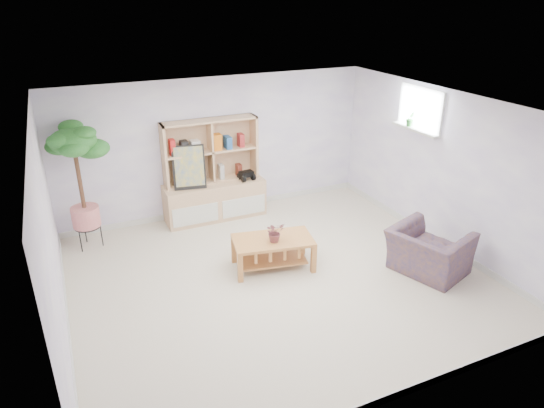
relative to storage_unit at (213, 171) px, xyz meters
name	(u,v)px	position (x,y,z in m)	size (l,w,h in m)	color
floor	(277,277)	(0.17, -2.24, -0.87)	(5.50, 5.00, 0.01)	#CAB88C
ceiling	(278,107)	(0.17, -2.24, 1.53)	(5.50, 5.00, 0.01)	white
walls	(278,199)	(0.17, -2.24, 0.33)	(5.51, 5.01, 2.40)	silver
baseboard	(277,274)	(0.17, -2.24, -0.82)	(5.50, 5.00, 0.10)	silver
window	(421,109)	(2.90, -1.64, 1.13)	(0.10, 0.98, 0.68)	white
window_sill	(415,129)	(2.84, -1.64, 0.81)	(0.14, 1.00, 0.04)	silver
storage_unit	(213,171)	(0.00, 0.00, 0.00)	(1.74, 0.59, 1.74)	tan
poster	(189,167)	(-0.44, -0.08, 0.15)	(0.53, 0.12, 0.74)	yellow
toy_truck	(246,175)	(0.56, -0.10, -0.13)	(0.34, 0.23, 0.18)	black
coffee_table	(273,253)	(0.22, -1.97, -0.64)	(1.12, 0.61, 0.46)	#B27032
table_plant	(275,232)	(0.22, -2.04, -0.26)	(0.26, 0.22, 0.29)	#1F5124
floor_tree	(81,188)	(-2.13, -0.22, 0.12)	(0.73, 0.73, 1.98)	#1D6928
armchair	(429,249)	(2.17, -2.98, -0.50)	(1.00, 0.87, 0.74)	navy
sill_plant	(410,119)	(2.84, -1.49, 0.95)	(0.13, 0.11, 0.24)	#1D6928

